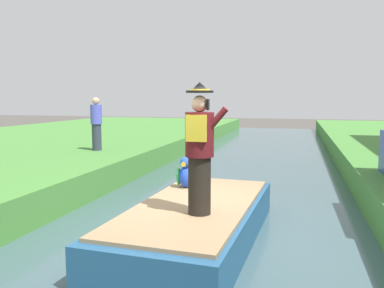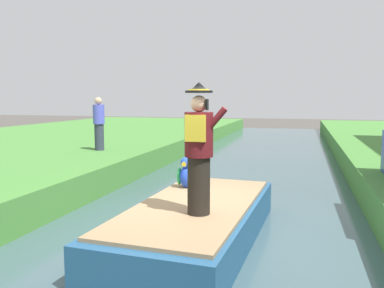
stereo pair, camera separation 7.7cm
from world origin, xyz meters
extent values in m
plane|color=#4C4742|center=(0.00, 0.00, 0.00)|extent=(80.00, 80.00, 0.00)
cube|color=#3D565B|center=(0.00, 0.00, 0.05)|extent=(5.55, 48.00, 0.10)
cube|color=#23517A|center=(0.00, -0.04, 0.38)|extent=(2.02, 4.29, 0.56)
cube|color=#997A56|center=(0.00, -0.04, 0.69)|extent=(1.86, 3.95, 0.05)
cylinder|color=black|center=(0.19, -0.59, 1.12)|extent=(0.32, 0.32, 0.82)
cylinder|color=#561419|center=(0.19, -0.59, 1.84)|extent=(0.40, 0.40, 0.62)
cube|color=gold|center=(0.19, -0.78, 1.94)|extent=(0.28, 0.06, 0.36)
sphere|color=#DBA884|center=(0.19, -0.59, 2.27)|extent=(0.23, 0.23, 0.23)
cylinder|color=black|center=(0.19, -0.59, 2.43)|extent=(0.38, 0.38, 0.03)
cone|color=black|center=(0.19, -0.59, 2.50)|extent=(0.26, 0.26, 0.12)
cylinder|color=gold|center=(0.19, -0.59, 2.46)|extent=(0.29, 0.29, 0.02)
cylinder|color=#561419|center=(0.41, -0.63, 2.02)|extent=(0.38, 0.09, 0.43)
cube|color=black|center=(0.32, -0.65, 2.26)|extent=(0.03, 0.08, 0.15)
ellipsoid|color=blue|center=(-0.44, 0.96, 0.91)|extent=(0.26, 0.32, 0.40)
sphere|color=blue|center=(-0.44, 0.92, 1.18)|extent=(0.20, 0.20, 0.20)
cone|color=yellow|center=(-0.44, 0.82, 1.17)|extent=(0.09, 0.09, 0.09)
ellipsoid|color=green|center=(-0.58, 0.96, 0.91)|extent=(0.08, 0.20, 0.32)
ellipsoid|color=green|center=(-0.30, 0.96, 0.91)|extent=(0.08, 0.20, 0.32)
cylinder|color=#33384C|center=(-4.36, 4.87, 1.16)|extent=(0.28, 0.28, 0.80)
cylinder|color=#5659DC|center=(-4.36, 4.87, 1.85)|extent=(0.34, 0.34, 0.58)
sphere|color=#DBA884|center=(-4.36, 4.87, 2.25)|extent=(0.22, 0.22, 0.22)
camera|label=1|loc=(1.51, -5.93, 2.35)|focal=37.22mm
camera|label=2|loc=(1.58, -5.91, 2.35)|focal=37.22mm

